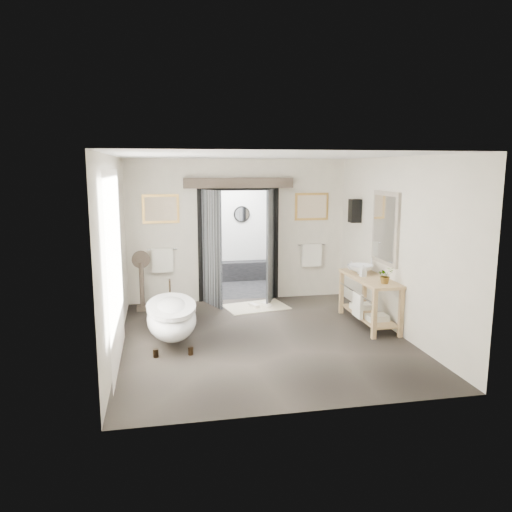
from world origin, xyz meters
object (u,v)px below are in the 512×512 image
clawfoot_tub (172,317)px  vanity (368,296)px  basin (360,269)px  rug (256,307)px

clawfoot_tub → vanity: 3.41m
basin → rug: bearing=150.2°
vanity → basin: size_ratio=3.45×
clawfoot_tub → vanity: (3.40, 0.26, 0.10)m
vanity → basin: bearing=96.6°
clawfoot_tub → basin: size_ratio=3.70×
clawfoot_tub → basin: (3.36, 0.57, 0.52)m
rug → vanity: bearing=-40.4°
rug → basin: size_ratio=2.59×
clawfoot_tub → basin: bearing=9.6°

